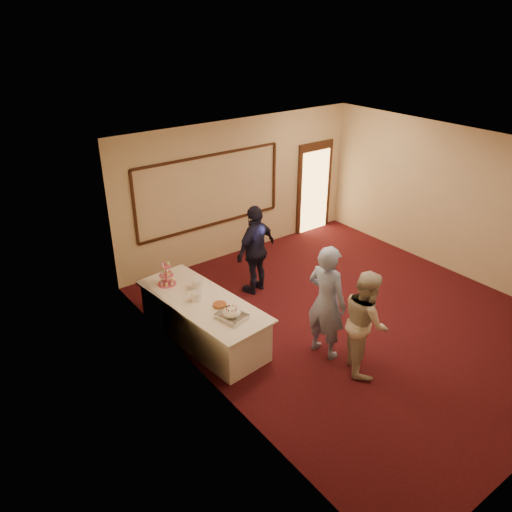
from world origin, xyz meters
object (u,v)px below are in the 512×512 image
(cupcake_stand, at_px, (166,276))
(plate_stack_b, at_px, (198,284))
(buffet_table, at_px, (203,319))
(woman, at_px, (365,321))
(man, at_px, (327,302))
(pavlova_tray, at_px, (232,314))
(guest, at_px, (256,250))
(plate_stack_a, at_px, (196,296))
(tart, at_px, (220,305))

(cupcake_stand, distance_m, plate_stack_b, 0.57)
(buffet_table, height_order, plate_stack_b, plate_stack_b)
(cupcake_stand, distance_m, woman, 3.39)
(man, relative_size, woman, 1.14)
(woman, bearing_deg, cupcake_stand, 64.88)
(pavlova_tray, distance_m, guest, 2.19)
(cupcake_stand, relative_size, plate_stack_a, 2.63)
(buffet_table, relative_size, woman, 1.57)
(pavlova_tray, xyz_separation_m, plate_stack_a, (-0.17, 0.77, -0.00))
(pavlova_tray, relative_size, cupcake_stand, 1.08)
(guest, bearing_deg, plate_stack_b, 0.50)
(buffet_table, relative_size, cupcake_stand, 5.61)
(plate_stack_a, height_order, plate_stack_b, plate_stack_b)
(pavlova_tray, relative_size, tart, 2.01)
(plate_stack_b, height_order, guest, guest)
(buffet_table, bearing_deg, plate_stack_b, 68.79)
(plate_stack_b, relative_size, tart, 0.81)
(buffet_table, xyz_separation_m, tart, (0.12, -0.35, 0.41))
(guest, bearing_deg, tart, 20.89)
(pavlova_tray, distance_m, woman, 2.01)
(plate_stack_a, xyz_separation_m, guest, (1.75, 0.74, 0.04))
(pavlova_tray, height_order, plate_stack_b, pavlova_tray)
(cupcake_stand, height_order, tart, cupcake_stand)
(man, xyz_separation_m, woman, (0.22, -0.61, -0.12))
(woman, distance_m, guest, 2.86)
(pavlova_tray, distance_m, cupcake_stand, 1.56)
(tart, distance_m, guest, 1.93)
(plate_stack_a, relative_size, plate_stack_b, 0.87)
(buffet_table, distance_m, plate_stack_a, 0.47)
(man, xyz_separation_m, guest, (0.31, 2.25, -0.06))
(plate_stack_a, height_order, woman, woman)
(cupcake_stand, distance_m, plate_stack_a, 0.78)
(cupcake_stand, bearing_deg, plate_stack_a, -79.64)
(pavlova_tray, xyz_separation_m, guest, (1.59, 1.51, 0.04))
(plate_stack_b, bearing_deg, man, -56.04)
(plate_stack_a, relative_size, woman, 0.11)
(plate_stack_a, relative_size, man, 0.09)
(tart, height_order, man, man)
(pavlova_tray, relative_size, plate_stack_a, 2.84)
(cupcake_stand, bearing_deg, tart, -73.80)
(buffet_table, xyz_separation_m, guest, (1.68, 0.79, 0.50))
(plate_stack_a, bearing_deg, pavlova_tray, -77.79)
(pavlova_tray, height_order, plate_stack_a, pavlova_tray)
(plate_stack_b, bearing_deg, woman, -59.31)
(buffet_table, bearing_deg, guest, 25.10)
(woman, xyz_separation_m, guest, (0.10, 2.86, 0.06))
(tart, bearing_deg, plate_stack_a, 116.61)
(buffet_table, xyz_separation_m, pavlova_tray, (0.09, -0.73, 0.46))
(man, relative_size, guest, 1.07)
(plate_stack_b, height_order, man, man)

